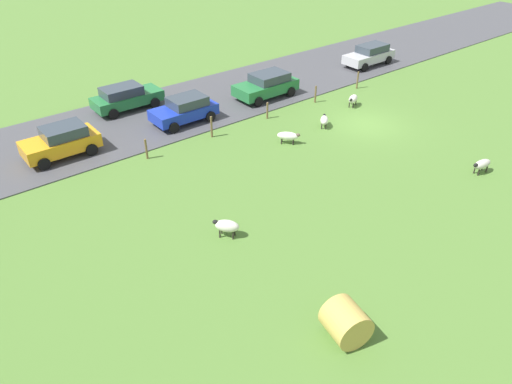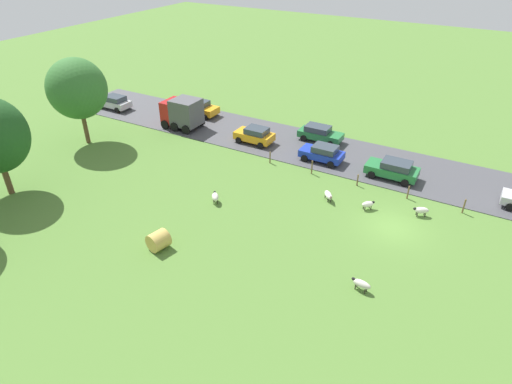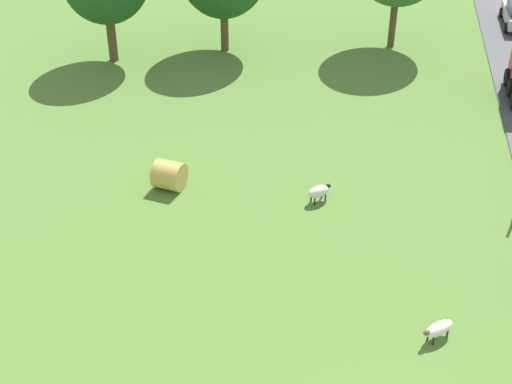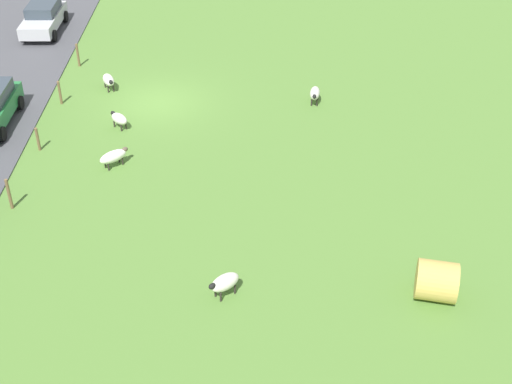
{
  "view_description": "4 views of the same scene",
  "coord_description": "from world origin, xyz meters",
  "views": [
    {
      "loc": [
        -16.64,
        21.91,
        12.4
      ],
      "look_at": [
        -2.94,
        11.0,
        1.05
      ],
      "focal_mm": 33.73,
      "sensor_mm": 36.0,
      "label": 1
    },
    {
      "loc": [
        -27.21,
        -4.08,
        18.68
      ],
      "look_at": [
        -3.32,
        9.5,
        1.89
      ],
      "focal_mm": 30.73,
      "sensor_mm": 36.0,
      "label": 2
    },
    {
      "loc": [
        -2.15,
        -13.74,
        18.63
      ],
      "look_at": [
        -5.93,
        10.64,
        1.86
      ],
      "focal_mm": 52.76,
      "sensor_mm": 36.0,
      "label": 3
    },
    {
      "loc": [
        -4.49,
        29.62,
        15.54
      ],
      "look_at": [
        -4.56,
        9.84,
        1.76
      ],
      "focal_mm": 49.77,
      "sensor_mm": 36.0,
      "label": 4
    }
  ],
  "objects": [
    {
      "name": "sheep_1",
      "position": [
        -7.33,
        0.02,
        0.49
      ],
      "size": [
        0.59,
        1.26,
        0.73
      ],
      "color": "beige",
      "rests_on": "ground_plane"
    },
    {
      "name": "sheep_3",
      "position": [
        2.48,
        -1.4,
        0.5
      ],
      "size": [
        0.87,
        1.19,
        0.75
      ],
      "color": "silver",
      "rests_on": "ground_plane"
    },
    {
      "name": "sheep_2",
      "position": [
        1.14,
        5.45,
        0.46
      ],
      "size": [
        1.2,
        1.13,
        0.69
      ],
      "color": "white",
      "rests_on": "ground_plane"
    },
    {
      "name": "sheep_4",
      "position": [
        1.4,
        2.34,
        0.46
      ],
      "size": [
        0.98,
        0.99,
        0.69
      ],
      "color": "silver",
      "rests_on": "ground_plane"
    },
    {
      "name": "fence_post_3",
      "position": [
        4.49,
        8.32,
        0.64
      ],
      "size": [
        0.12,
        0.12,
        1.27
      ],
      "primitive_type": "cylinder",
      "color": "brown",
      "rests_on": "ground_plane"
    },
    {
      "name": "sheep_0",
      "position": [
        -3.56,
        13.03,
        0.53
      ],
      "size": [
        1.11,
        1.04,
        0.79
      ],
      "color": "silver",
      "rests_on": "ground_plane"
    },
    {
      "name": "ground_plane",
      "position": [
        0.0,
        0.0,
        0.0
      ],
      "size": [
        160.0,
        160.0,
        0.0
      ],
      "primitive_type": "plane",
      "color": "#517A33"
    },
    {
      "name": "car_2",
      "position": [
        7.32,
        -8.7,
        0.87
      ],
      "size": [
        1.93,
        4.41,
        1.55
      ],
      "color": "#B7B7BC",
      "rests_on": "road_strip"
    },
    {
      "name": "fence_post_1",
      "position": [
        4.49,
        0.05,
        0.57
      ],
      "size": [
        0.12,
        0.12,
        1.14
      ],
      "primitive_type": "cylinder",
      "color": "brown",
      "rests_on": "ground_plane"
    },
    {
      "name": "fence_post_2",
      "position": [
        4.49,
        4.18,
        0.52
      ],
      "size": [
        0.12,
        0.12,
        1.04
      ],
      "primitive_type": "cylinder",
      "color": "brown",
      "rests_on": "ground_plane"
    },
    {
      "name": "hay_bale_0",
      "position": [
        -10.18,
        13.11,
        0.65
      ],
      "size": [
        1.5,
        1.53,
        1.29
      ],
      "primitive_type": "cylinder",
      "rotation": [
        1.57,
        0.0,
        1.35
      ],
      "color": "tan",
      "rests_on": "ground_plane"
    },
    {
      "name": "fence_post_0",
      "position": [
        4.49,
        -4.09,
        0.61
      ],
      "size": [
        0.12,
        0.12,
        1.21
      ],
      "primitive_type": "cylinder",
      "color": "brown",
      "rests_on": "ground_plane"
    }
  ]
}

